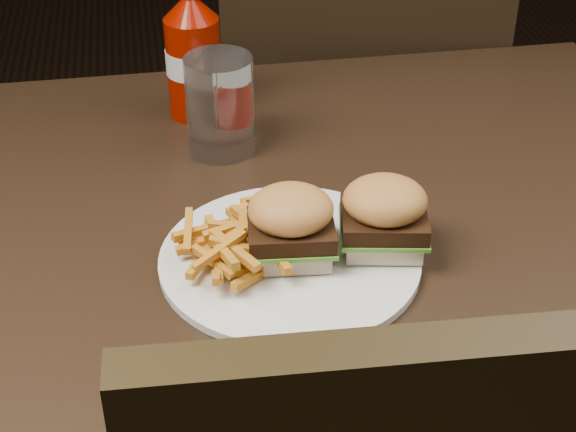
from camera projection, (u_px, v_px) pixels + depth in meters
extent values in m
cube|color=black|center=(203.00, 245.00, 0.93)|extent=(1.20, 0.80, 0.04)
cube|color=black|center=(345.00, 159.00, 1.68)|extent=(0.51, 0.51, 0.04)
cylinder|color=white|center=(290.00, 259.00, 0.87)|extent=(0.26, 0.26, 0.01)
cube|color=beige|center=(291.00, 246.00, 0.86)|extent=(0.08, 0.08, 0.02)
cube|color=#F9EAC0|center=(382.00, 237.00, 0.88)|extent=(0.09, 0.08, 0.02)
cylinder|color=#850D00|center=(194.00, 70.00, 1.11)|extent=(0.07, 0.07, 0.14)
cylinder|color=white|center=(220.00, 108.00, 1.03)|extent=(0.10, 0.10, 0.13)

